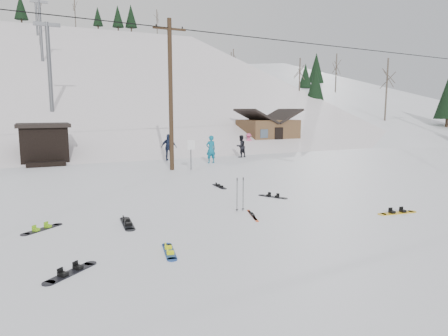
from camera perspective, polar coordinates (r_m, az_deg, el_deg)
name	(u,v)px	position (r m, az deg, el deg)	size (l,w,h in m)	color
ground	(259,241)	(11.54, 4.96, -10.41)	(200.00, 200.00, 0.00)	white
ski_slope	(79,211)	(66.53, -19.96, -5.78)	(60.00, 75.00, 45.00)	white
ridge_right	(299,190)	(75.11, 10.67, -3.05)	(34.00, 85.00, 36.00)	white
treeline_right	(320,133)	(66.20, 13.60, 4.95)	(20.00, 60.00, 10.00)	black
treeline_crest	(62,126)	(95.64, -22.14, 5.55)	(50.00, 6.00, 10.00)	black
utility_pole	(171,93)	(24.61, -7.63, 10.58)	(2.00, 0.26, 9.00)	#3A2819
trail_sign	(191,149)	(24.68, -4.74, 2.70)	(0.50, 0.09, 1.85)	#595B60
lift_hut	(44,143)	(30.44, -24.31, 3.23)	(3.40, 4.10, 2.75)	black
lift_tower_near	(49,62)	(39.66, -23.71, 13.71)	(2.20, 0.36, 8.00)	#595B60
lift_tower_mid	(40,27)	(60.37, -24.75, 17.81)	(2.20, 0.36, 8.00)	#595B60
lift_tower_far	(36,9)	(81.25, -25.27, 19.80)	(2.20, 0.36, 8.00)	#595B60
cabin	(267,132)	(39.28, 6.23, 5.09)	(5.39, 4.40, 3.77)	brown
hero_snowboard	(169,251)	(10.78, -7.82, -11.69)	(0.47, 1.38, 0.10)	navy
hero_skis	(253,215)	(14.16, 4.10, -6.73)	(0.55, 1.53, 0.08)	#D94216
ski_poles	(240,194)	(14.66, 2.31, -3.72)	(0.34, 0.09, 1.24)	black
board_scatter_a	(71,272)	(10.04, -21.06, -13.72)	(1.24, 1.05, 0.11)	black
board_scatter_b	(127,223)	(13.49, -13.65, -7.68)	(0.43, 1.70, 0.12)	black
board_scatter_c	(42,229)	(13.77, -24.55, -7.91)	(1.22, 0.99, 0.10)	black
board_scatter_d	(273,196)	(17.18, 6.99, -4.06)	(0.82, 1.23, 0.10)	black
board_scatter_e	(397,212)	(15.74, 23.51, -5.85)	(1.59, 0.49, 0.11)	yellow
board_scatter_f	(219,186)	(19.28, -0.67, -2.63)	(0.29, 1.40, 0.10)	black
skier_teal	(211,149)	(27.69, -1.89, 2.68)	(0.70, 0.46, 1.92)	#0C6481
skier_dark	(241,146)	(31.06, 2.42, 3.12)	(0.84, 0.65, 1.72)	black
skier_pink	(249,142)	(36.09, 3.52, 3.72)	(1.01, 0.58, 1.56)	#D24A7A
skier_navy	(169,147)	(29.31, -7.89, 2.94)	(1.13, 0.47, 1.93)	#19223F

